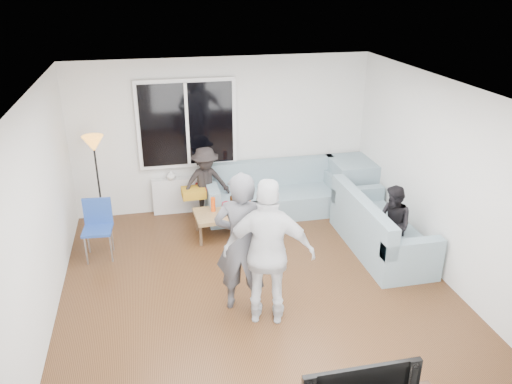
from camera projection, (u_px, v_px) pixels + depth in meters
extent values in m
cube|color=#56351C|center=(258.00, 293.00, 6.59)|extent=(5.00, 5.50, 0.04)
cube|color=white|center=(259.00, 91.00, 5.55)|extent=(5.00, 5.50, 0.04)
cube|color=silver|center=(223.00, 135.00, 8.55)|extent=(5.00, 0.04, 2.60)
cube|color=silver|center=(344.00, 357.00, 3.58)|extent=(5.00, 0.04, 2.60)
cube|color=silver|center=(35.00, 220.00, 5.57)|extent=(0.04, 5.50, 2.60)
cube|color=silver|center=(448.00, 184.00, 6.56)|extent=(0.04, 5.50, 2.60)
cube|color=white|center=(187.00, 124.00, 8.27)|extent=(1.62, 0.06, 1.47)
cube|color=black|center=(187.00, 124.00, 8.23)|extent=(1.50, 0.02, 1.35)
cube|color=white|center=(187.00, 125.00, 8.22)|extent=(0.05, 0.03, 1.35)
cube|color=silver|center=(191.00, 194.00, 8.72)|extent=(1.30, 0.12, 0.62)
imported|color=#245A26|center=(210.00, 166.00, 8.56)|extent=(0.23, 0.20, 0.39)
imported|color=silver|center=(171.00, 175.00, 8.47)|extent=(0.20, 0.20, 0.17)
cube|color=gray|center=(355.00, 183.00, 8.89)|extent=(0.85, 0.85, 0.85)
cube|color=#BB851B|center=(194.00, 193.00, 8.28)|extent=(0.39, 0.33, 0.14)
cube|color=maroon|center=(205.00, 190.00, 8.40)|extent=(0.43, 0.38, 0.13)
cube|color=#A3814E|center=(231.00, 223.00, 7.95)|extent=(1.13, 0.66, 0.40)
cylinder|color=maroon|center=(227.00, 208.00, 7.79)|extent=(0.17, 0.17, 0.17)
imported|color=#46464A|center=(242.00, 243.00, 5.95)|extent=(0.75, 0.61, 1.78)
imported|color=silver|center=(269.00, 253.00, 5.72)|extent=(1.13, 0.73, 1.79)
imported|color=black|center=(393.00, 225.00, 7.10)|extent=(0.54, 0.63, 1.13)
imported|color=black|center=(206.00, 184.00, 8.32)|extent=(0.89, 0.62, 1.25)
cylinder|color=#E84D14|center=(248.00, 205.00, 7.75)|extent=(0.07, 0.07, 0.28)
cylinder|color=#F64D0E|center=(213.00, 204.00, 7.85)|extent=(0.07, 0.07, 0.22)
cylinder|color=black|center=(232.00, 201.00, 8.01)|extent=(0.07, 0.07, 0.18)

